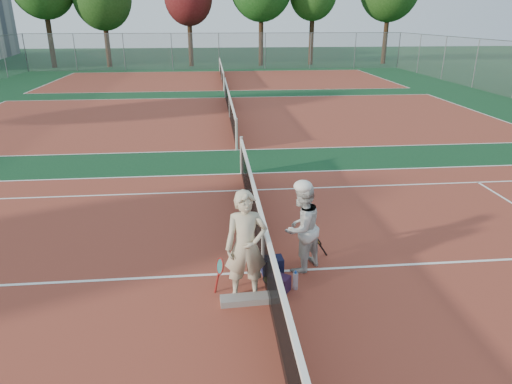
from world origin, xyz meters
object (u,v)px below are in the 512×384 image
sports_bag_navy (272,265)px  racket_spare (270,280)px  sports_bag_purple (279,283)px  net_main (263,247)px  racket_red (220,275)px  racket_black_held (316,246)px  water_bottle (295,281)px  player_b (301,228)px  player_a (246,247)px

sports_bag_navy → racket_spare: bearing=-106.3°
sports_bag_purple → net_main: bearing=109.3°
racket_red → racket_black_held: 2.01m
racket_spare → water_bottle: water_bottle is taller
player_b → racket_black_held: player_b is taller
racket_red → racket_spare: racket_red is taller
net_main → racket_red: 0.94m
racket_black_held → racket_red: bearing=3.4°
net_main → racket_spare: 0.57m
net_main → player_b: size_ratio=6.80×
player_b → racket_spare: (-0.59, -0.35, -0.79)m
player_a → racket_black_held: size_ratio=3.53×
player_a → racket_red: 0.77m
racket_black_held → racket_spare: (-0.95, -0.67, -0.24)m
racket_black_held → water_bottle: size_ratio=1.72×
player_b → sports_bag_navy: size_ratio=4.29×
player_a → water_bottle: bearing=9.4°
player_a → sports_bag_purple: size_ratio=5.54×
racket_black_held → sports_bag_purple: 1.29m
player_b → sports_bag_purple: player_b is taller
net_main → racket_spare: bearing=-72.5°
player_b → racket_red: bearing=-19.0°
player_b → racket_red: 1.64m
racket_red → water_bottle: size_ratio=1.98×
racket_spare → water_bottle: 0.51m
racket_black_held → water_bottle: racket_black_held is taller
player_a → sports_bag_navy: bearing=53.4°
player_b → water_bottle: player_b is taller
sports_bag_navy → water_bottle: 0.64m
player_a → racket_spare: (0.44, 0.45, -0.90)m
net_main → player_a: (-0.35, -0.73, 0.40)m
racket_spare → net_main: bearing=12.6°
player_b → sports_bag_navy: (-0.52, -0.10, -0.66)m
player_a → water_bottle: 1.13m
net_main → sports_bag_navy: 0.40m
sports_bag_navy → sports_bag_purple: 0.56m
racket_red → water_bottle: bearing=-26.3°
net_main → player_b: (0.68, 0.07, 0.30)m
player_b → water_bottle: (-0.21, -0.66, -0.66)m
player_b → racket_red: (-1.44, -0.59, -0.51)m
racket_spare → sports_bag_purple: sports_bag_purple is taller
sports_bag_purple → racket_black_held: bearing=49.8°
racket_spare → player_b: bearing=-64.2°
racket_spare → water_bottle: size_ratio=2.00×
net_main → racket_red: bearing=-145.9°
racket_red → sports_bag_purple: racket_red is taller
water_bottle → racket_red: bearing=176.7°
net_main → racket_black_held: net_main is taller
player_b → racket_red: player_b is taller
player_b → racket_spare: bearing=-10.4°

